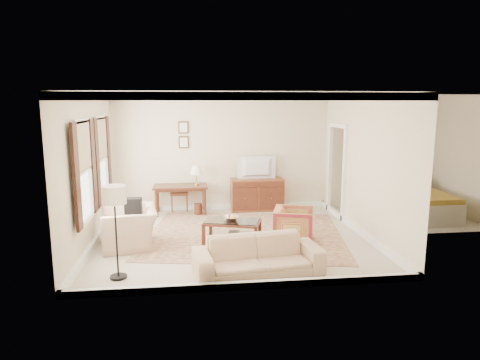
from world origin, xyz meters
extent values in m
cube|color=beige|center=(0.00, 0.00, 0.00)|extent=(5.50, 5.00, 0.01)
cube|color=white|center=(0.00, 0.00, 2.90)|extent=(5.50, 5.00, 0.01)
cube|color=beige|center=(0.00, 2.50, 1.45)|extent=(5.50, 0.01, 2.90)
cube|color=beige|center=(0.00, -2.50, 1.45)|extent=(5.50, 0.01, 2.90)
cube|color=beige|center=(-2.75, 0.00, 1.45)|extent=(0.01, 5.00, 2.90)
cube|color=beige|center=(2.75, 0.00, 1.45)|extent=(0.01, 5.00, 2.90)
cube|color=beige|center=(4.25, 1.15, 0.00)|extent=(3.00, 2.70, 0.01)
cube|color=beige|center=(5.75, 1.15, 1.45)|extent=(0.01, 2.70, 2.90)
cube|color=maroon|center=(0.28, 0.18, 0.01)|extent=(4.53, 4.06, 0.01)
cube|color=#532617|center=(-1.07, 2.07, 0.70)|extent=(1.32, 0.66, 0.05)
cylinder|color=#532617|center=(-1.65, 1.82, 0.34)|extent=(0.07, 0.07, 0.67)
cylinder|color=#532617|center=(-0.49, 1.82, 0.34)|extent=(0.07, 0.07, 0.67)
cylinder|color=#532617|center=(-1.65, 2.32, 0.34)|extent=(0.07, 0.07, 0.67)
cylinder|color=#532617|center=(-0.49, 2.32, 0.34)|extent=(0.07, 0.07, 0.67)
cube|color=brown|center=(0.86, 2.21, 0.41)|extent=(1.34, 0.51, 0.82)
imported|color=black|center=(0.86, 2.19, 1.29)|extent=(0.93, 0.54, 0.12)
cube|color=#532617|center=(-0.02, -0.30, 0.42)|extent=(1.22, 0.92, 0.04)
cube|color=silver|center=(-0.02, -0.30, 0.45)|extent=(1.14, 0.84, 0.01)
cube|color=silver|center=(-0.02, -0.30, 0.15)|extent=(1.12, 0.82, 0.02)
cube|color=#532617|center=(-0.60, -0.42, 0.21)|extent=(0.07, 0.07, 0.42)
cube|color=#532617|center=(0.38, -0.72, 0.21)|extent=(0.07, 0.07, 0.42)
cube|color=#532617|center=(-0.43, 0.12, 0.21)|extent=(0.07, 0.07, 0.42)
cube|color=#532617|center=(0.55, -0.17, 0.21)|extent=(0.07, 0.07, 0.42)
imported|color=silver|center=(-0.05, -0.29, 0.51)|extent=(0.42, 0.42, 0.10)
imported|color=brown|center=(-0.09, -0.16, 0.18)|extent=(0.28, 0.10, 0.38)
imported|color=brown|center=(0.12, -0.39, 0.18)|extent=(0.24, 0.20, 0.38)
imported|color=maroon|center=(1.19, -0.41, 0.39)|extent=(0.89, 0.92, 0.77)
imported|color=#CCA98A|center=(-2.01, -0.27, 0.50)|extent=(0.92, 1.25, 1.00)
cube|color=black|center=(-1.94, -0.16, 0.75)|extent=(0.32, 0.38, 0.40)
imported|color=#CCA98A|center=(0.23, -1.90, 0.40)|extent=(2.12, 0.85, 0.80)
cylinder|color=black|center=(-2.00, -1.82, 0.02)|extent=(0.27, 0.27, 0.04)
cylinder|color=black|center=(-2.00, -1.82, 0.64)|extent=(0.03, 0.03, 1.25)
cylinder|color=silver|center=(-2.00, -1.82, 1.35)|extent=(0.37, 0.37, 0.28)
camera|label=1|loc=(-0.83, -8.39, 2.75)|focal=32.00mm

